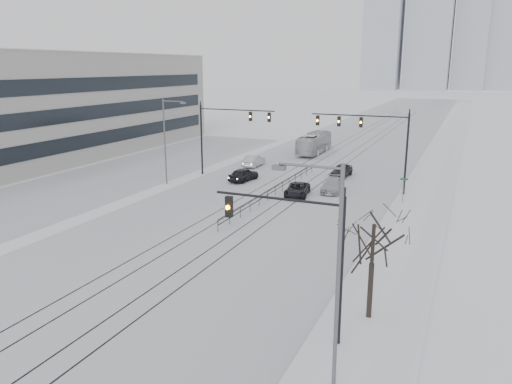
{
  "coord_description": "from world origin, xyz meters",
  "views": [
    {
      "loc": [
        17.03,
        -13.97,
        12.31
      ],
      "look_at": [
        2.73,
        19.01,
        3.2
      ],
      "focal_mm": 35.0,
      "sensor_mm": 36.0,
      "label": 1
    }
  ],
  "objects_px": {
    "sedan_sb_outer": "(254,161)",
    "box_truck": "(314,143)",
    "sedan_nb_right": "(332,185)",
    "sedan_nb_far": "(341,171)",
    "bare_tree": "(374,234)",
    "sedan_sb_inner": "(243,175)",
    "sedan_nb_front": "(297,190)",
    "traffic_mast_near": "(306,246)"
  },
  "relations": [
    {
      "from": "bare_tree",
      "to": "sedan_sb_outer",
      "type": "relative_size",
      "value": 1.41
    },
    {
      "from": "sedan_nb_front",
      "to": "sedan_nb_far",
      "type": "xyz_separation_m",
      "value": [
        1.83,
        10.18,
        0.1
      ]
    },
    {
      "from": "traffic_mast_near",
      "to": "bare_tree",
      "type": "distance_m",
      "value": 3.85
    },
    {
      "from": "sedan_sb_outer",
      "to": "sedan_nb_right",
      "type": "distance_m",
      "value": 15.09
    },
    {
      "from": "sedan_nb_right",
      "to": "sedan_nb_far",
      "type": "height_order",
      "value": "sedan_nb_far"
    },
    {
      "from": "sedan_nb_right",
      "to": "sedan_nb_far",
      "type": "bearing_deg",
      "value": 89.61
    },
    {
      "from": "bare_tree",
      "to": "sedan_sb_outer",
      "type": "distance_m",
      "value": 39.62
    },
    {
      "from": "bare_tree",
      "to": "box_truck",
      "type": "bearing_deg",
      "value": 110.19
    },
    {
      "from": "sedan_sb_outer",
      "to": "sedan_nb_far",
      "type": "bearing_deg",
      "value": 171.89
    },
    {
      "from": "bare_tree",
      "to": "sedan_nb_far",
      "type": "bearing_deg",
      "value": 106.35
    },
    {
      "from": "sedan_sb_inner",
      "to": "sedan_nb_far",
      "type": "xyz_separation_m",
      "value": [
        9.36,
        6.36,
        0.0
      ]
    },
    {
      "from": "traffic_mast_near",
      "to": "sedan_sb_inner",
      "type": "height_order",
      "value": "traffic_mast_near"
    },
    {
      "from": "traffic_mast_near",
      "to": "sedan_sb_outer",
      "type": "bearing_deg",
      "value": 116.95
    },
    {
      "from": "traffic_mast_near",
      "to": "sedan_nb_right",
      "type": "xyz_separation_m",
      "value": [
        -6.11,
        27.84,
        -3.89
      ]
    },
    {
      "from": "traffic_mast_near",
      "to": "bare_tree",
      "type": "bearing_deg",
      "value": 51.24
    },
    {
      "from": "traffic_mast_near",
      "to": "box_truck",
      "type": "bearing_deg",
      "value": 106.48
    },
    {
      "from": "sedan_sb_inner",
      "to": "box_truck",
      "type": "xyz_separation_m",
      "value": [
        1.86,
        20.29,
        0.72
      ]
    },
    {
      "from": "traffic_mast_near",
      "to": "box_truck",
      "type": "relative_size",
      "value": 0.67
    },
    {
      "from": "bare_tree",
      "to": "sedan_sb_inner",
      "type": "height_order",
      "value": "bare_tree"
    },
    {
      "from": "sedan_sb_inner",
      "to": "sedan_nb_front",
      "type": "height_order",
      "value": "sedan_sb_inner"
    },
    {
      "from": "sedan_sb_inner",
      "to": "sedan_nb_far",
      "type": "height_order",
      "value": "sedan_nb_far"
    },
    {
      "from": "sedan_nb_front",
      "to": "sedan_nb_right",
      "type": "xyz_separation_m",
      "value": [
        2.67,
        3.07,
        0.05
      ]
    },
    {
      "from": "traffic_mast_near",
      "to": "bare_tree",
      "type": "relative_size",
      "value": 1.15
    },
    {
      "from": "sedan_sb_outer",
      "to": "sedan_nb_front",
      "type": "relative_size",
      "value": 0.97
    },
    {
      "from": "box_truck",
      "to": "sedan_nb_right",
      "type": "bearing_deg",
      "value": 110.69
    },
    {
      "from": "sedan_sb_outer",
      "to": "box_truck",
      "type": "relative_size",
      "value": 0.42
    },
    {
      "from": "sedan_nb_right",
      "to": "box_truck",
      "type": "relative_size",
      "value": 0.44
    },
    {
      "from": "sedan_sb_outer",
      "to": "sedan_nb_right",
      "type": "height_order",
      "value": "sedan_sb_outer"
    },
    {
      "from": "traffic_mast_near",
      "to": "sedan_sb_inner",
      "type": "bearing_deg",
      "value": 119.72
    },
    {
      "from": "traffic_mast_near",
      "to": "sedan_sb_outer",
      "type": "height_order",
      "value": "traffic_mast_near"
    },
    {
      "from": "bare_tree",
      "to": "sedan_sb_inner",
      "type": "xyz_separation_m",
      "value": [
        -18.73,
        25.58,
        -3.76
      ]
    },
    {
      "from": "sedan_sb_inner",
      "to": "sedan_nb_right",
      "type": "distance_m",
      "value": 10.23
    },
    {
      "from": "sedan_nb_right",
      "to": "sedan_nb_far",
      "type": "distance_m",
      "value": 7.16
    },
    {
      "from": "bare_tree",
      "to": "sedan_nb_front",
      "type": "height_order",
      "value": "bare_tree"
    },
    {
      "from": "sedan_sb_inner",
      "to": "sedan_nb_front",
      "type": "bearing_deg",
      "value": 161.22
    },
    {
      "from": "sedan_sb_outer",
      "to": "sedan_nb_front",
      "type": "xyz_separation_m",
      "value": [
        9.73,
        -11.66,
        -0.09
      ]
    },
    {
      "from": "bare_tree",
      "to": "sedan_sb_inner",
      "type": "distance_m",
      "value": 31.93
    },
    {
      "from": "sedan_sb_inner",
      "to": "box_truck",
      "type": "distance_m",
      "value": 20.39
    },
    {
      "from": "sedan_sb_inner",
      "to": "sedan_nb_right",
      "type": "xyz_separation_m",
      "value": [
        10.21,
        -0.75,
        -0.05
      ]
    },
    {
      "from": "traffic_mast_near",
      "to": "sedan_sb_outer",
      "type": "xyz_separation_m",
      "value": [
        -18.52,
        36.43,
        -3.85
      ]
    },
    {
      "from": "traffic_mast_near",
      "to": "sedan_nb_front",
      "type": "xyz_separation_m",
      "value": [
        -8.79,
        24.77,
        -3.94
      ]
    },
    {
      "from": "sedan_nb_right",
      "to": "box_truck",
      "type": "bearing_deg",
      "value": 104.49
    }
  ]
}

